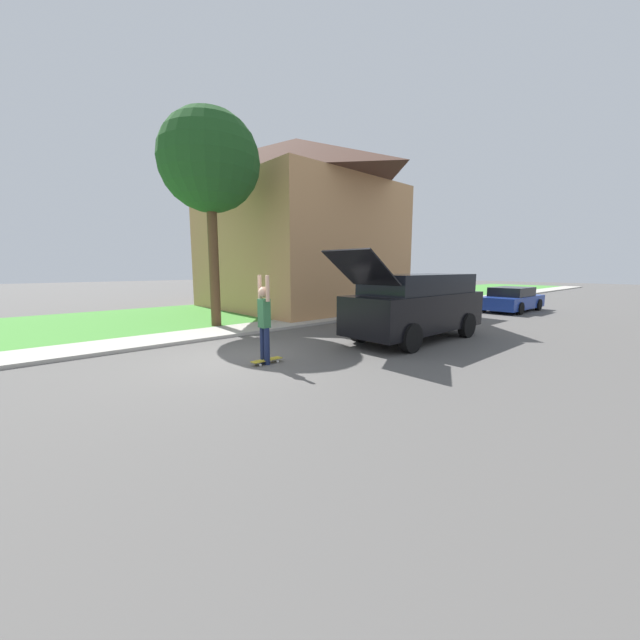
{
  "coord_description": "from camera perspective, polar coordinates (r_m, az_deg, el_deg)",
  "views": [
    {
      "loc": [
        7.65,
        -4.37,
        2.23
      ],
      "look_at": [
        0.9,
        1.72,
        0.9
      ],
      "focal_mm": 20.0,
      "sensor_mm": 36.0,
      "label": 1
    }
  ],
  "objects": [
    {
      "name": "skateboard",
      "position": [
        8.52,
        -8.51,
        -6.37
      ],
      "size": [
        0.22,
        0.77,
        0.1
      ],
      "color": "#A89323",
      "rests_on": "ground_plane"
    },
    {
      "name": "lawn_tree_near",
      "position": [
        14.33,
        -17.25,
        22.93
      ],
      "size": [
        3.54,
        3.54,
        7.67
      ],
      "color": "brown",
      "rests_on": "lawn"
    },
    {
      "name": "skateboarder",
      "position": [
        8.31,
        -8.91,
        0.27
      ],
      "size": [
        0.41,
        0.24,
        2.07
      ],
      "color": "#192347",
      "rests_on": "ground_plane"
    },
    {
      "name": "sidewalk",
      "position": [
        15.45,
        0.6,
        0.21
      ],
      "size": [
        1.8,
        80.0,
        0.1
      ],
      "color": "#ADA89E",
      "rests_on": "ground_plane"
    },
    {
      "name": "ground_plane",
      "position": [
        9.08,
        -12.02,
        -6.07
      ],
      "size": [
        120.0,
        120.0,
        0.0
      ],
      "primitive_type": "plane",
      "color": "#54514F"
    },
    {
      "name": "house",
      "position": [
        20.09,
        -3.72,
        15.37
      ],
      "size": [
        10.06,
        8.84,
        8.9
      ],
      "color": "tan",
      "rests_on": "lawn"
    },
    {
      "name": "car_down_street",
      "position": [
        21.11,
        28.34,
        2.9
      ],
      "size": [
        1.93,
        4.39,
        1.24
      ],
      "color": "navy",
      "rests_on": "ground_plane"
    },
    {
      "name": "suv_parked",
      "position": [
        11.44,
        15.2,
        2.39
      ],
      "size": [
        2.02,
        5.79,
        2.68
      ],
      "color": "black",
      "rests_on": "ground_plane"
    },
    {
      "name": "lawn",
      "position": [
        18.9,
        -8.48,
        1.58
      ],
      "size": [
        10.0,
        80.0,
        0.08
      ],
      "color": "#478E38",
      "rests_on": "ground_plane"
    }
  ]
}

